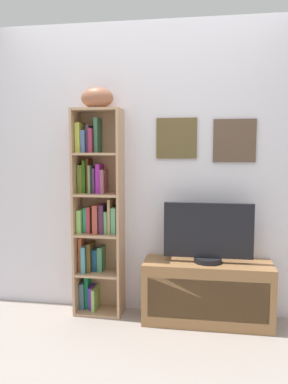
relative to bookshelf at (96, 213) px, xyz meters
The scene contains 5 objects.
back_wall 0.56m from the bookshelf, 17.00° to the left, with size 4.80×0.08×2.43m.
bookshelf is the anchor object (origin of this frame).
football 0.95m from the bookshelf, 45.37° to the right, with size 0.27×0.17×0.17m, color brown.
tv_stand 1.12m from the bookshelf, ahead, with size 1.02×0.35×0.49m.
television 0.94m from the bookshelf, ahead, with size 0.70×0.22×0.48m.
Camera 1 is at (0.49, -2.11, 1.38)m, focal length 36.21 mm.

